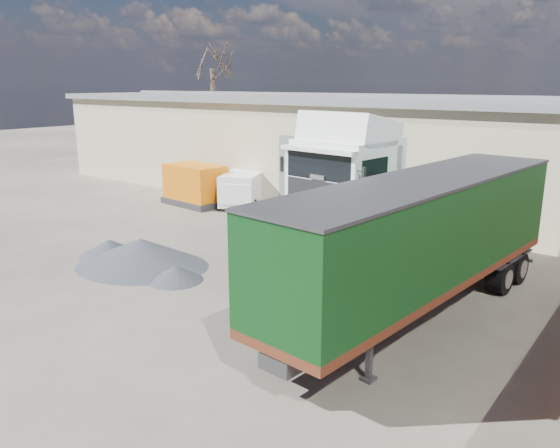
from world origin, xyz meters
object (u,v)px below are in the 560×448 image
Objects in this scene: tractor_unit at (359,196)px; orange_skip at (195,187)px; bare_tree at (212,56)px; box_trailer at (424,234)px; panel_van at (245,188)px.

tractor_unit is 2.33× the size of orange_skip.
tractor_unit is (20.66, -14.11, -5.76)m from bare_tree.
bare_tree is 16.99m from orange_skip.
box_trailer is 14.66m from panel_van.
tractor_unit reaches higher than orange_skip.
tractor_unit is 9.45m from panel_van.
orange_skip is at bearing 174.13° from tractor_unit.
bare_tree is at bearing 152.07° from tractor_unit.
bare_tree is 25.67m from tractor_unit.
bare_tree is 1.21× the size of tractor_unit.
tractor_unit is at bearing 141.97° from box_trailer.
bare_tree is at bearing 149.32° from box_trailer.
tractor_unit is 1.78× the size of panel_van.
tractor_unit is at bearing -34.35° from bare_tree.
tractor_unit reaches higher than box_trailer.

